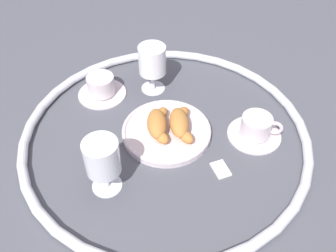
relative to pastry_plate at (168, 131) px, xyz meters
name	(u,v)px	position (x,y,z in m)	size (l,w,h in m)	color
ground_plane	(165,137)	(0.01, 0.00, -0.01)	(2.20, 2.20, 0.00)	#4C4F56
table_chrome_rim	(165,133)	(0.01, 0.00, 0.00)	(0.72, 0.72, 0.02)	silver
pastry_plate	(168,131)	(0.00, 0.00, 0.00)	(0.23, 0.23, 0.02)	silver
croissant_large	(158,124)	(0.01, -0.02, 0.03)	(0.13, 0.09, 0.04)	#BC7A38
croissant_small	(180,123)	(-0.01, 0.03, 0.03)	(0.13, 0.09, 0.04)	#BC7A38
coffee_cup_near	(256,128)	(-0.06, 0.21, 0.02)	(0.14, 0.14, 0.06)	silver
coffee_cup_far	(101,87)	(-0.10, -0.22, 0.02)	(0.14, 0.14, 0.06)	silver
juice_glass_left	(102,159)	(0.19, -0.09, 0.08)	(0.08, 0.08, 0.14)	white
juice_glass_right	(152,62)	(-0.17, -0.09, 0.08)	(0.08, 0.08, 0.14)	white
sugar_packet	(221,169)	(0.08, 0.15, -0.01)	(0.05, 0.03, 0.01)	white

